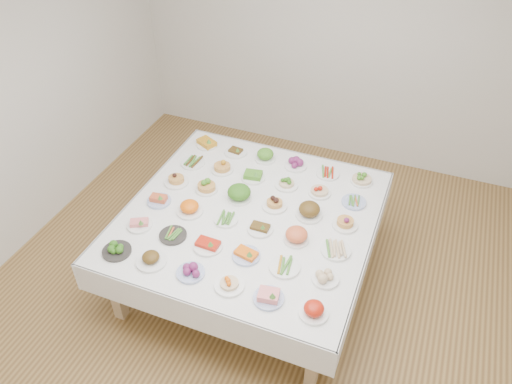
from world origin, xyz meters
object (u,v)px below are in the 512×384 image
at_px(display_table, 250,220).
at_px(dish_35, 362,177).
at_px(dish_18, 176,179).
at_px(dish_0, 116,249).

distance_m(display_table, dish_35, 1.12).
bearing_deg(dish_35, display_table, -134.91).
distance_m(display_table, dish_18, 0.81).
xyz_separation_m(display_table, dish_18, (-0.79, 0.15, 0.12)).
distance_m(dish_0, dish_18, 0.95).
relative_size(display_table, dish_35, 9.73).
height_order(dish_0, dish_35, dish_35).
xyz_separation_m(display_table, dish_35, (0.79, 0.79, 0.12)).
bearing_deg(dish_0, dish_18, 89.68).
distance_m(dish_18, dish_35, 1.70).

